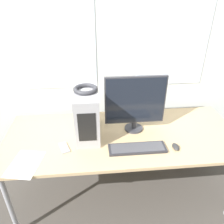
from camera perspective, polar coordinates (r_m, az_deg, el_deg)
The scene contains 9 objects.
wall_back at distance 2.21m, azimuth 1.22°, elevation 15.72°, with size 8.00×0.07×2.70m.
desk at distance 1.99m, azimuth 2.87°, elevation -6.97°, with size 2.09×0.86×0.75m.
pc_tower at distance 1.87m, azimuth -6.51°, elevation -0.32°, with size 0.20×0.44×0.41m.
headphones at distance 1.77m, azimuth -6.92°, elevation 5.97°, with size 0.20×0.20×0.03m.
monitor_main at distance 1.90m, azimuth 6.06°, elevation 2.50°, with size 0.53×0.17×0.52m.
keyboard at distance 1.80m, azimuth 6.61°, elevation -9.39°, with size 0.46×0.14×0.02m.
mouse at distance 1.87m, azimuth 16.29°, elevation -8.69°, with size 0.05×0.09×0.03m.
cell_phone at distance 1.84m, azimuth -12.37°, elevation -9.08°, with size 0.10×0.15×0.01m.
paper_sheet_left at distance 1.79m, azimuth -21.74°, elevation -12.49°, with size 0.26×0.33×0.00m.
Camera 1 is at (-0.25, -1.15, 1.89)m, focal length 35.00 mm.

